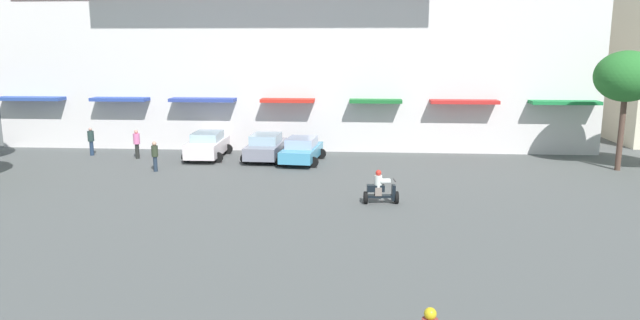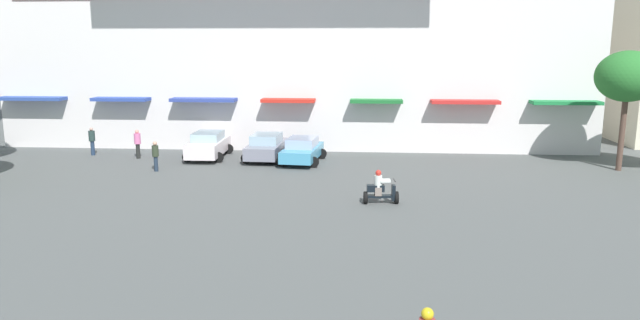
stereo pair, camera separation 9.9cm
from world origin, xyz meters
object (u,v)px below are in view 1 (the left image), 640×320
object	(u,v)px
plaza_tree_3	(627,77)
scooter_rider_5	(381,190)
pedestrian_2	(137,142)
parked_car_0	(208,145)
pedestrian_1	(155,154)
pedestrian_0	(91,140)
parked_car_1	(266,147)
parked_car_2	(302,150)

from	to	relation	value
plaza_tree_3	scooter_rider_5	bearing A→B (deg)	-149.05
pedestrian_2	parked_car_0	bearing A→B (deg)	6.99
plaza_tree_3	pedestrian_1	world-z (taller)	plaza_tree_3
pedestrian_0	parked_car_0	bearing A→B (deg)	-2.27
parked_car_1	pedestrian_0	world-z (taller)	pedestrian_0
plaza_tree_3	pedestrian_2	size ratio (longest dim) A/B	3.68
scooter_rider_5	pedestrian_0	world-z (taller)	pedestrian_0
pedestrian_0	pedestrian_1	size ratio (longest dim) A/B	1.05
parked_car_2	pedestrian_1	distance (m)	7.97
parked_car_1	parked_car_2	bearing A→B (deg)	-18.97
pedestrian_1	pedestrian_2	bearing A→B (deg)	124.55
parked_car_2	pedestrian_0	bearing A→B (deg)	174.65
parked_car_2	parked_car_0	bearing A→B (deg)	170.77
parked_car_2	pedestrian_2	world-z (taller)	pedestrian_2
pedestrian_1	scooter_rider_5	bearing A→B (deg)	-25.06
parked_car_1	parked_car_2	distance (m)	2.28
scooter_rider_5	pedestrian_2	xyz separation A→B (m)	(-13.94, 8.78, 0.37)
plaza_tree_3	parked_car_1	distance (m)	19.62
pedestrian_2	pedestrian_1	bearing A→B (deg)	-55.45
pedestrian_1	pedestrian_0	bearing A→B (deg)	142.78
parked_car_0	plaza_tree_3	bearing A→B (deg)	-4.17
plaza_tree_3	pedestrian_2	distance (m)	26.98
plaza_tree_3	parked_car_0	bearing A→B (deg)	175.83
parked_car_0	pedestrian_0	bearing A→B (deg)	177.73
parked_car_1	scooter_rider_5	bearing A→B (deg)	-54.96
parked_car_1	pedestrian_0	size ratio (longest dim) A/B	2.56
parked_car_1	plaza_tree_3	bearing A→B (deg)	-4.40
scooter_rider_5	parked_car_0	bearing A→B (deg)	136.76
scooter_rider_5	pedestrian_2	size ratio (longest dim) A/B	0.87
parked_car_1	pedestrian_0	distance (m)	10.69
parked_car_0	pedestrian_0	xyz separation A→B (m)	(-7.20, 0.29, 0.17)
pedestrian_1	parked_car_0	bearing A→B (deg)	65.21
plaza_tree_3	parked_car_2	size ratio (longest dim) A/B	1.48
parked_car_0	pedestrian_2	xyz separation A→B (m)	(-4.07, -0.50, 0.18)
scooter_rider_5	pedestrian_0	xyz separation A→B (m)	(-17.07, 9.56, 0.36)
scooter_rider_5	plaza_tree_3	bearing A→B (deg)	30.95
scooter_rider_5	pedestrian_2	distance (m)	16.48
parked_car_0	parked_car_1	distance (m)	3.49
pedestrian_2	parked_car_2	bearing A→B (deg)	-2.46
parked_car_1	pedestrian_1	size ratio (longest dim) A/B	2.69
pedestrian_2	pedestrian_0	bearing A→B (deg)	165.93
scooter_rider_5	pedestrian_0	bearing A→B (deg)	150.73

